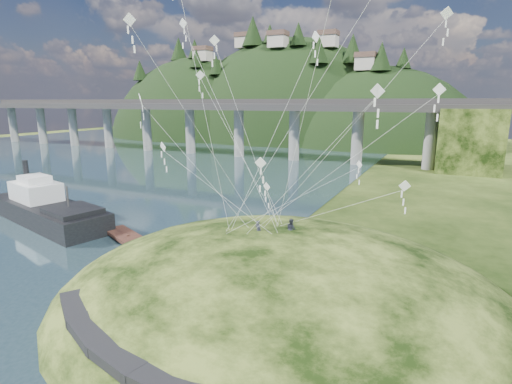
% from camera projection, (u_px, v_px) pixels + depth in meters
% --- Properties ---
extents(ground, '(320.00, 320.00, 0.00)m').
position_uv_depth(ground, '(177.00, 289.00, 31.43)').
color(ground, black).
rests_on(ground, ground).
extents(grass_hill, '(36.00, 32.00, 13.00)m').
position_uv_depth(grass_hill, '(281.00, 317.00, 30.12)').
color(grass_hill, black).
rests_on(grass_hill, ground).
extents(footpath, '(22.29, 5.84, 0.83)m').
position_uv_depth(footpath, '(178.00, 363.00, 19.25)').
color(footpath, black).
rests_on(footpath, ground).
extents(bridge, '(160.00, 11.00, 15.00)m').
position_uv_depth(bridge, '(258.00, 120.00, 102.00)').
color(bridge, '#2D2B2B').
rests_on(bridge, ground).
extents(far_ridge, '(153.00, 70.00, 94.50)m').
position_uv_depth(far_ridge, '(276.00, 157.00, 158.81)').
color(far_ridge, black).
rests_on(far_ridge, ground).
extents(work_barge, '(21.25, 10.39, 7.18)m').
position_uv_depth(work_barge, '(46.00, 208.00, 48.35)').
color(work_barge, black).
rests_on(work_barge, ground).
extents(wooden_dock, '(14.12, 7.97, 1.03)m').
position_uv_depth(wooden_dock, '(141.00, 245.00, 39.59)').
color(wooden_dock, '#331B15').
rests_on(wooden_dock, ground).
extents(kite_flyers, '(2.97, 2.09, 1.64)m').
position_uv_depth(kite_flyers, '(282.00, 219.00, 30.05)').
color(kite_flyers, '#282A35').
rests_on(kite_flyers, ground).
extents(kite_swarm, '(20.91, 15.21, 19.77)m').
position_uv_depth(kite_swarm, '(268.00, 79.00, 27.14)').
color(kite_swarm, white).
rests_on(kite_swarm, ground).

